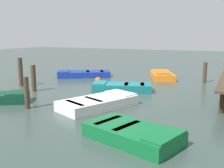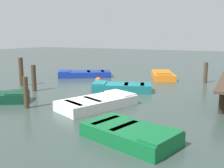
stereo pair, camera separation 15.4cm
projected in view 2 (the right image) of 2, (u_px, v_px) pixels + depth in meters
name	position (u px, v px, depth m)	size (l,w,h in m)	color
ground_plane	(112.00, 90.00, 14.19)	(80.00, 80.00, 0.00)	#33423D
rowboat_white	(98.00, 102.00, 10.80)	(3.56, 2.59, 0.46)	silver
rowboat_orange	(163.00, 76.00, 17.96)	(3.06, 2.35, 0.46)	orange
rowboat_blue	(84.00, 74.00, 18.76)	(3.22, 3.82, 0.46)	navy
rowboat_green	(130.00, 133.00, 7.38)	(2.11, 2.96, 0.46)	#0F602D
rowboat_teal	(122.00, 87.00, 13.97)	(2.30, 3.31, 0.46)	#14666B
mooring_piling_far_left	(21.00, 72.00, 15.41)	(0.26, 0.26, 1.65)	#423323
mooring_piling_far_right	(34.00, 78.00, 13.94)	(0.24, 0.24, 1.40)	#423323
mooring_piling_mid_left	(206.00, 73.00, 16.38)	(0.23, 0.23, 1.28)	#423323
mooring_piling_near_left	(26.00, 93.00, 10.63)	(0.20, 0.20, 1.30)	#423323
marker_buoy	(98.00, 81.00, 15.59)	(0.36, 0.36, 0.48)	#262626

